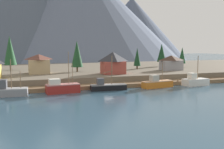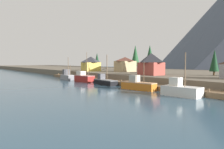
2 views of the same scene
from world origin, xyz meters
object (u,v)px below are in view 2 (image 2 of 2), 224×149
Objects in this scene: fishing_boat_grey at (68,76)px; conifer_back_left at (214,60)px; fishing_boat_black at (105,81)px; fishing_boat_orange at (138,85)px; fishing_boat_white at (181,90)px; house_red at (151,64)px; house_yellow at (91,64)px; fishing_boat_red at (84,78)px; conifer_near_left at (135,56)px; house_tan at (125,64)px; conifer_mid_left at (150,57)px; conifer_mid_right at (97,60)px.

fishing_boat_grey is 48.08m from conifer_back_left.
fishing_boat_orange is (13.28, -0.35, 0.18)m from fishing_boat_black.
fishing_boat_white is at bearing -75.98° from conifer_back_left.
house_red is 0.96× the size of house_yellow.
house_yellow is at bearing 179.92° from house_red.
fishing_boat_red is 1.40× the size of house_red.
fishing_boat_orange is 25.52m from conifer_back_left.
conifer_near_left is at bearing 104.60° from fishing_boat_red.
house_red reaches higher than house_tan.
conifer_near_left is at bearing 148.32° from conifer_mid_left.
fishing_boat_black is at bearing 5.82° from fishing_boat_grey.
house_tan is 16.29m from conifer_near_left.
fishing_boat_black is at bearing -82.05° from conifer_mid_left.
house_tan is (-14.69, 20.40, 4.49)m from fishing_boat_black.
fishing_boat_orange is at bearing -17.66° from house_yellow.
fishing_boat_grey is 1.08× the size of conifer_back_left.
house_red is 0.83× the size of conifer_mid_right.
house_tan is at bearing 95.37° from fishing_boat_red.
fishing_boat_orange is 42.65m from house_yellow.
conifer_mid_right is at bearing 125.93° from fishing_boat_grey.
fishing_boat_red is at bearing -140.71° from conifer_back_left.
conifer_back_left is (5.30, 24.32, 5.63)m from fishing_boat_orange.
conifer_mid_right is at bearing -179.08° from conifer_mid_left.
fishing_boat_grey is 35.13m from conifer_near_left.
fishing_boat_white is 23.47m from house_red.
conifer_back_left reaches higher than house_yellow.
fishing_boat_black is at bearing -114.66° from house_red.
conifer_near_left is at bearing 127.64° from fishing_boat_black.
fishing_boat_grey is 14.32m from house_yellow.
fishing_boat_black is 30.25m from house_yellow.
conifer_near_left reaches higher than fishing_boat_white.
fishing_boat_red reaches higher than fishing_boat_grey.
fishing_boat_red is at bearing -70.73° from conifer_near_left.
house_yellow is 0.72× the size of conifer_mid_left.
fishing_boat_white is at bearing 4.76° from fishing_boat_grey.
conifer_mid_left is at bearing 5.83° from house_tan.
house_yellow is (-27.14, 12.52, 4.66)m from fishing_boat_black.
house_yellow is 0.86× the size of conifer_mid_right.
conifer_near_left is (-0.44, 34.23, 7.91)m from fishing_boat_grey.
house_red is (-18.97, 13.01, 4.65)m from fishing_boat_white.
fishing_boat_orange is at bearing -59.53° from house_red.
conifer_near_left is at bearing 95.77° from fishing_boat_grey.
fishing_boat_white is 0.99× the size of conifer_mid_right.
house_tan is (-39.39, 20.93, 4.28)m from fishing_boat_white.
fishing_boat_grey is 1.13× the size of house_tan.
house_yellow is 0.61× the size of conifer_near_left.
fishing_boat_orange is at bearing 173.23° from fishing_boat_white.
conifer_near_left is at bearing 166.54° from conifer_back_left.
fishing_boat_black is 41.78m from conifer_near_left.
fishing_boat_grey is 1.14× the size of house_yellow.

